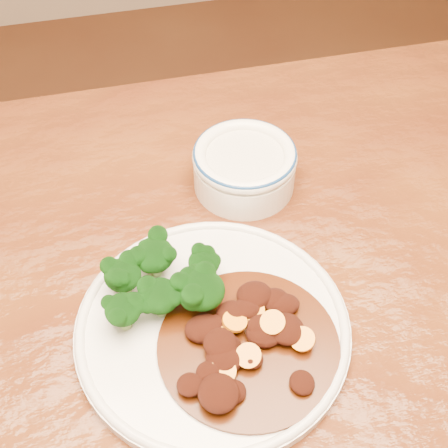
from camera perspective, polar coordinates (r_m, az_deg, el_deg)
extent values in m
cube|color=#5D2E10|center=(0.74, 1.57, -8.39)|extent=(1.50, 0.90, 0.04)
cylinder|color=silver|center=(0.70, -1.04, -9.53)|extent=(0.30, 0.30, 0.01)
torus|color=silver|center=(0.69, -1.05, -9.24)|extent=(0.30, 0.30, 0.01)
cylinder|color=#7B9D51|center=(0.70, -2.31, -7.04)|extent=(0.01, 0.01, 0.02)
ellipsoid|color=black|center=(0.68, -2.38, -5.87)|extent=(0.05, 0.05, 0.04)
cylinder|color=#7B9D51|center=(0.69, -5.73, -7.64)|extent=(0.01, 0.01, 0.02)
ellipsoid|color=black|center=(0.68, -5.87, -6.56)|extent=(0.04, 0.04, 0.03)
cylinder|color=#7B9D51|center=(0.73, -6.22, -3.99)|extent=(0.01, 0.01, 0.02)
ellipsoid|color=black|center=(0.71, -6.38, -2.83)|extent=(0.05, 0.05, 0.04)
cylinder|color=#7B9D51|center=(0.72, -9.04, -5.71)|extent=(0.01, 0.01, 0.02)
ellipsoid|color=black|center=(0.70, -9.26, -4.63)|extent=(0.04, 0.04, 0.03)
cylinder|color=#7B9D51|center=(0.69, -9.02, -8.73)|extent=(0.01, 0.01, 0.02)
ellipsoid|color=black|center=(0.67, -9.24, -7.74)|extent=(0.04, 0.04, 0.03)
cylinder|color=#7B9D51|center=(0.72, -1.80, -4.52)|extent=(0.01, 0.01, 0.02)
ellipsoid|color=black|center=(0.70, -1.84, -3.51)|extent=(0.04, 0.04, 0.03)
cylinder|color=#7B9D51|center=(0.69, -1.92, -7.26)|extent=(0.01, 0.01, 0.02)
ellipsoid|color=black|center=(0.67, -1.97, -6.08)|extent=(0.05, 0.05, 0.04)
cylinder|color=#431C07|center=(0.67, 2.25, -11.06)|extent=(0.19, 0.19, 0.00)
ellipsoid|color=black|center=(0.69, 5.56, -7.35)|extent=(0.03, 0.03, 0.02)
ellipsoid|color=black|center=(0.67, 5.72, -9.53)|extent=(0.04, 0.04, 0.02)
ellipsoid|color=black|center=(0.68, 2.02, -7.74)|extent=(0.03, 0.03, 0.02)
ellipsoid|color=black|center=(0.65, 2.58, -12.30)|extent=(0.02, 0.02, 0.01)
ellipsoid|color=black|center=(0.66, -0.34, -10.90)|extent=(0.04, 0.04, 0.02)
ellipsoid|color=black|center=(0.67, 0.40, -10.97)|extent=(0.03, 0.02, 0.01)
ellipsoid|color=black|center=(0.64, 0.89, -15.07)|extent=(0.03, 0.03, 0.01)
ellipsoid|color=black|center=(0.67, 3.49, -9.27)|extent=(0.03, 0.03, 0.02)
ellipsoid|color=black|center=(0.66, 0.04, -12.17)|extent=(0.04, 0.04, 0.02)
ellipsoid|color=black|center=(0.67, 3.75, -9.83)|extent=(0.04, 0.04, 0.02)
ellipsoid|color=black|center=(0.64, -3.15, -14.46)|extent=(0.03, 0.03, 0.01)
ellipsoid|color=black|center=(0.69, 2.79, -6.50)|extent=(0.04, 0.04, 0.02)
ellipsoid|color=black|center=(0.64, -0.55, -15.38)|extent=(0.03, 0.03, 0.02)
ellipsoid|color=black|center=(0.65, 7.15, -14.18)|extent=(0.03, 0.03, 0.01)
ellipsoid|color=black|center=(0.68, -0.69, -8.99)|extent=(0.02, 0.02, 0.01)
ellipsoid|color=black|center=(0.67, -1.84, -9.53)|extent=(0.04, 0.03, 0.02)
ellipsoid|color=black|center=(0.65, -1.42, -13.35)|extent=(0.03, 0.02, 0.01)
ellipsoid|color=black|center=(0.70, 4.59, -6.88)|extent=(0.03, 0.03, 0.02)
ellipsoid|color=black|center=(0.68, 0.70, -8.13)|extent=(0.03, 0.03, 0.02)
ellipsoid|color=black|center=(0.63, -0.49, -15.21)|extent=(0.04, 0.04, 0.02)
cylinder|color=orange|center=(0.67, -0.80, -9.98)|extent=(0.04, 0.04, 0.01)
cylinder|color=orange|center=(0.67, 7.18, -10.40)|extent=(0.04, 0.04, 0.02)
cylinder|color=orange|center=(0.66, 4.48, -8.95)|extent=(0.03, 0.03, 0.02)
cylinder|color=orange|center=(0.65, -0.07, -13.32)|extent=(0.03, 0.03, 0.01)
cylinder|color=orange|center=(0.65, 2.25, -11.94)|extent=(0.04, 0.04, 0.01)
cylinder|color=orange|center=(0.67, 0.98, -8.89)|extent=(0.03, 0.03, 0.01)
cylinder|color=orange|center=(0.68, 2.64, -7.94)|extent=(0.03, 0.03, 0.01)
cylinder|color=white|center=(0.83, 1.86, 4.71)|extent=(0.13, 0.13, 0.04)
cylinder|color=beige|center=(0.81, 1.91, 6.05)|extent=(0.10, 0.10, 0.01)
torus|color=white|center=(0.81, 1.92, 6.28)|extent=(0.14, 0.14, 0.02)
torus|color=navy|center=(0.81, 1.92, 6.52)|extent=(0.13, 0.13, 0.01)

